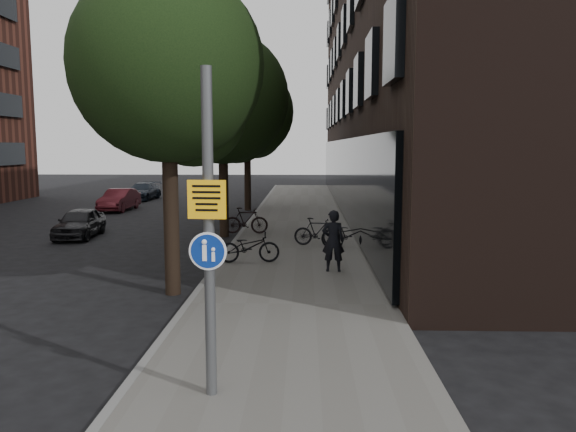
{
  "coord_description": "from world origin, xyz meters",
  "views": [
    {
      "loc": [
        0.53,
        -8.4,
        3.49
      ],
      "look_at": [
        0.16,
        3.51,
        2.0
      ],
      "focal_mm": 35.0,
      "sensor_mm": 36.0,
      "label": 1
    }
  ],
  "objects_px": {
    "pedestrian": "(333,241)",
    "signpost": "(209,234)",
    "parked_bike_facade_near": "(350,234)",
    "parked_car_near": "(80,223)"
  },
  "relations": [
    {
      "from": "signpost",
      "to": "parked_bike_facade_near",
      "type": "distance_m",
      "value": 11.39
    },
    {
      "from": "signpost",
      "to": "parked_car_near",
      "type": "relative_size",
      "value": 1.33
    },
    {
      "from": "pedestrian",
      "to": "parked_bike_facade_near",
      "type": "bearing_deg",
      "value": -99.35
    },
    {
      "from": "pedestrian",
      "to": "parked_bike_facade_near",
      "type": "xyz_separation_m",
      "value": [
        0.71,
        3.29,
        -0.34
      ]
    },
    {
      "from": "parked_car_near",
      "to": "signpost",
      "type": "bearing_deg",
      "value": -65.8
    },
    {
      "from": "signpost",
      "to": "parked_car_near",
      "type": "xyz_separation_m",
      "value": [
        -7.38,
        13.75,
        -1.77
      ]
    },
    {
      "from": "signpost",
      "to": "pedestrian",
      "type": "bearing_deg",
      "value": 78.87
    },
    {
      "from": "pedestrian",
      "to": "signpost",
      "type": "bearing_deg",
      "value": 77.98
    },
    {
      "from": "signpost",
      "to": "parked_bike_facade_near",
      "type": "relative_size",
      "value": 2.31
    },
    {
      "from": "signpost",
      "to": "parked_bike_facade_near",
      "type": "xyz_separation_m",
      "value": [
        2.74,
        10.92,
        -1.72
      ]
    }
  ]
}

